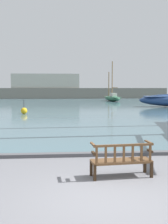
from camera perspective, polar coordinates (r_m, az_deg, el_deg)
The scene contains 7 objects.
ground_plane at distance 6.21m, azimuth 5.02°, elevation -17.43°, with size 160.00×160.00×0.00m, color slate.
harbor_water at distance 49.72m, azimuth -3.54°, elevation 2.27°, with size 100.00×80.00×0.08m, color #476670.
quay_edge_kerb at distance 9.83m, azimuth 1.20°, elevation -8.59°, with size 40.00×0.30×0.12m, color #4C4C50.
park_bench at distance 7.58m, azimuth 7.64°, elevation -9.55°, with size 1.64×0.67×0.92m.
sailboat_mid_starboard at distance 48.25m, azimuth 5.78°, elevation 2.92°, with size 2.59×7.38×6.76m.
channel_buoy at distance 24.99m, azimuth -12.09°, elevation 0.27°, with size 0.56×0.56×1.26m.
far_breakwater at distance 60.55m, azimuth -4.82°, elevation 4.45°, with size 43.90×2.40×5.31m.
Camera 1 is at (-0.98, -5.66, 2.36)m, focal length 45.00 mm.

